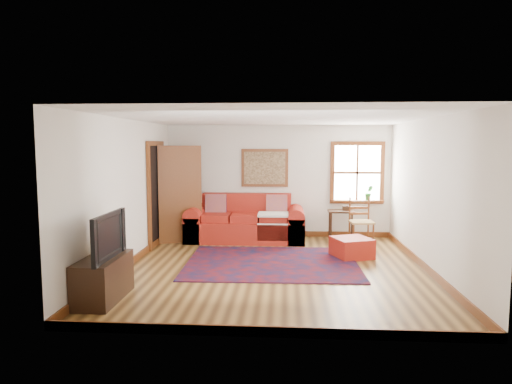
# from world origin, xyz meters

# --- Properties ---
(ground) EXTENTS (5.50, 5.50, 0.00)m
(ground) POSITION_xyz_m (0.00, 0.00, 0.00)
(ground) COLOR #492D13
(ground) RESTS_ON ground
(room_envelope) EXTENTS (5.04, 5.54, 2.52)m
(room_envelope) POSITION_xyz_m (0.00, 0.02, 1.65)
(room_envelope) COLOR silver
(room_envelope) RESTS_ON ground
(window) EXTENTS (1.18, 0.20, 1.38)m
(window) POSITION_xyz_m (1.78, 2.70, 1.31)
(window) COLOR white
(window) RESTS_ON ground
(doorway) EXTENTS (0.89, 1.08, 2.14)m
(doorway) POSITION_xyz_m (-2.21, 1.78, 1.07)
(doorway) COLOR black
(doorway) RESTS_ON ground
(framed_artwork) EXTENTS (1.05, 0.07, 0.85)m
(framed_artwork) POSITION_xyz_m (-0.30, 2.71, 1.55)
(framed_artwork) COLOR brown
(framed_artwork) RESTS_ON ground
(persian_rug) EXTENTS (3.01, 2.44, 0.02)m
(persian_rug) POSITION_xyz_m (-0.06, 0.34, 0.01)
(persian_rug) COLOR #530B10
(persian_rug) RESTS_ON ground
(red_leather_sofa) EXTENTS (2.53, 1.04, 0.99)m
(red_leather_sofa) POSITION_xyz_m (-0.69, 2.26, 0.33)
(red_leather_sofa) COLOR #A11F14
(red_leather_sofa) RESTS_ON ground
(red_ottoman) EXTENTS (0.82, 0.82, 0.36)m
(red_ottoman) POSITION_xyz_m (1.40, 0.87, 0.18)
(red_ottoman) COLOR #A11F14
(red_ottoman) RESTS_ON ground
(side_table) EXTENTS (0.54, 0.41, 0.65)m
(side_table) POSITION_xyz_m (1.37, 2.38, 0.53)
(side_table) COLOR black
(side_table) RESTS_ON ground
(ladder_back_chair) EXTENTS (0.50, 0.48, 0.98)m
(ladder_back_chair) POSITION_xyz_m (1.72, 1.92, 0.53)
(ladder_back_chair) COLOR tan
(ladder_back_chair) RESTS_ON ground
(media_cabinet) EXTENTS (0.47, 1.05, 0.58)m
(media_cabinet) POSITION_xyz_m (-2.25, -1.70, 0.29)
(media_cabinet) COLOR black
(media_cabinet) RESTS_ON ground
(television) EXTENTS (0.14, 1.05, 0.61)m
(television) POSITION_xyz_m (-2.23, -1.76, 0.88)
(television) COLOR black
(television) RESTS_ON media_cabinet
(candle_hurricane) EXTENTS (0.12, 0.12, 0.18)m
(candle_hurricane) POSITION_xyz_m (-2.20, -1.29, 0.66)
(candle_hurricane) COLOR silver
(candle_hurricane) RESTS_ON media_cabinet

